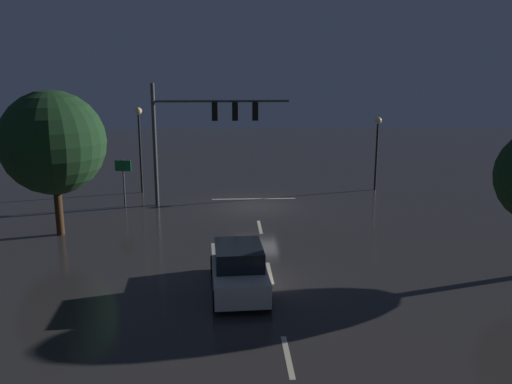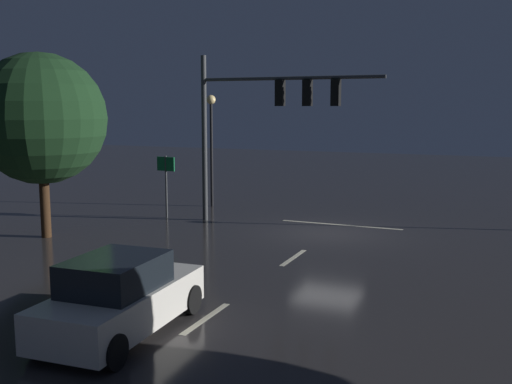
{
  "view_description": "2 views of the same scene",
  "coord_description": "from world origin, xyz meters",
  "px_view_note": "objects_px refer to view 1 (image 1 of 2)",
  "views": [
    {
      "loc": [
        1.58,
        28.81,
        7.59
      ],
      "look_at": [
        0.14,
        3.09,
        1.56
      ],
      "focal_mm": 37.03,
      "sensor_mm": 36.0,
      "label": 1
    },
    {
      "loc": [
        -6.15,
        21.64,
        4.79
      ],
      "look_at": [
        1.07,
        4.52,
        2.13
      ],
      "focal_mm": 42.16,
      "sensor_mm": 36.0,
      "label": 2
    }
  ],
  "objects_px": {
    "street_lamp_right_kerb": "(139,134)",
    "route_sign": "(123,173)",
    "car_approaching": "(239,269)",
    "traffic_signal_assembly": "(203,122)",
    "tree_right_far": "(53,143)",
    "street_lamp_left_kerb": "(377,139)"
  },
  "relations": [
    {
      "from": "street_lamp_left_kerb",
      "to": "tree_right_far",
      "type": "height_order",
      "value": "tree_right_far"
    },
    {
      "from": "traffic_signal_assembly",
      "to": "street_lamp_left_kerb",
      "type": "distance_m",
      "value": 11.33
    },
    {
      "from": "street_lamp_right_kerb",
      "to": "tree_right_far",
      "type": "bearing_deg",
      "value": 73.7
    },
    {
      "from": "street_lamp_left_kerb",
      "to": "route_sign",
      "type": "xyz_separation_m",
      "value": [
        15.26,
        3.38,
        -1.35
      ]
    },
    {
      "from": "car_approaching",
      "to": "street_lamp_left_kerb",
      "type": "xyz_separation_m",
      "value": [
        -9.12,
        -15.32,
        2.5
      ]
    },
    {
      "from": "route_sign",
      "to": "tree_right_far",
      "type": "height_order",
      "value": "tree_right_far"
    },
    {
      "from": "street_lamp_left_kerb",
      "to": "street_lamp_right_kerb",
      "type": "xyz_separation_m",
      "value": [
        14.82,
        -0.06,
        0.4
      ]
    },
    {
      "from": "street_lamp_right_kerb",
      "to": "route_sign",
      "type": "distance_m",
      "value": 3.89
    },
    {
      "from": "traffic_signal_assembly",
      "to": "route_sign",
      "type": "relative_size",
      "value": 2.81
    },
    {
      "from": "street_lamp_left_kerb",
      "to": "car_approaching",
      "type": "bearing_deg",
      "value": 59.23
    },
    {
      "from": "traffic_signal_assembly",
      "to": "street_lamp_right_kerb",
      "type": "relative_size",
      "value": 1.43
    },
    {
      "from": "route_sign",
      "to": "car_approaching",
      "type": "bearing_deg",
      "value": 117.18
    },
    {
      "from": "route_sign",
      "to": "tree_right_far",
      "type": "bearing_deg",
      "value": 67.97
    },
    {
      "from": "car_approaching",
      "to": "street_lamp_right_kerb",
      "type": "bearing_deg",
      "value": -69.68
    },
    {
      "from": "route_sign",
      "to": "tree_right_far",
      "type": "xyz_separation_m",
      "value": [
        2.06,
        5.08,
        2.39
      ]
    },
    {
      "from": "street_lamp_right_kerb",
      "to": "tree_right_far",
      "type": "xyz_separation_m",
      "value": [
        2.49,
        8.53,
        0.64
      ]
    },
    {
      "from": "traffic_signal_assembly",
      "to": "route_sign",
      "type": "height_order",
      "value": "traffic_signal_assembly"
    },
    {
      "from": "car_approaching",
      "to": "tree_right_far",
      "type": "xyz_separation_m",
      "value": [
        8.19,
        -6.86,
        3.54
      ]
    },
    {
      "from": "route_sign",
      "to": "street_lamp_left_kerb",
      "type": "bearing_deg",
      "value": -167.52
    },
    {
      "from": "street_lamp_left_kerb",
      "to": "tree_right_far",
      "type": "xyz_separation_m",
      "value": [
        17.32,
        8.46,
        1.04
      ]
    },
    {
      "from": "street_lamp_right_kerb",
      "to": "street_lamp_left_kerb",
      "type": "bearing_deg",
      "value": 179.75
    },
    {
      "from": "traffic_signal_assembly",
      "to": "tree_right_far",
      "type": "bearing_deg",
      "value": 38.85
    }
  ]
}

